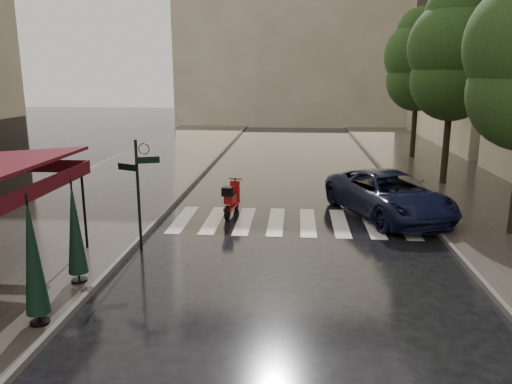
# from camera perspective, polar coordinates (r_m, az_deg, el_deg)

# --- Properties ---
(ground) EXTENTS (120.00, 120.00, 0.00)m
(ground) POSITION_cam_1_polar(r_m,az_deg,el_deg) (11.44, -11.63, -11.79)
(ground) COLOR black
(ground) RESTS_ON ground
(sidewalk_near) EXTENTS (6.00, 60.00, 0.12)m
(sidewalk_near) POSITION_cam_1_polar(r_m,az_deg,el_deg) (23.66, -14.13, 1.45)
(sidewalk_near) COLOR #38332D
(sidewalk_near) RESTS_ON ground
(sidewalk_far) EXTENTS (5.50, 60.00, 0.12)m
(sidewalk_far) POSITION_cam_1_polar(r_m,az_deg,el_deg) (23.54, 22.29, 0.78)
(sidewalk_far) COLOR #38332D
(sidewalk_far) RESTS_ON ground
(curb_near) EXTENTS (0.12, 60.00, 0.16)m
(curb_near) POSITION_cam_1_polar(r_m,az_deg,el_deg) (22.86, -6.87, 1.40)
(curb_near) COLOR #595651
(curb_near) RESTS_ON ground
(curb_far) EXTENTS (0.12, 60.00, 0.16)m
(curb_far) POSITION_cam_1_polar(r_m,az_deg,el_deg) (22.84, 15.59, 0.98)
(curb_far) COLOR #595651
(curb_far) RESTS_ON ground
(crosswalk) EXTENTS (7.85, 3.20, 0.01)m
(crosswalk) POSITION_cam_1_polar(r_m,az_deg,el_deg) (16.62, 4.12, -3.42)
(crosswalk) COLOR silver
(crosswalk) RESTS_ON ground
(signpost) EXTENTS (1.17, 0.29, 3.10)m
(signpost) POSITION_cam_1_polar(r_m,az_deg,el_deg) (13.91, -13.32, 0.68)
(signpost) COLOR black
(signpost) RESTS_ON ground
(haussmann_far) EXTENTS (8.00, 16.00, 18.50)m
(haussmann_far) POSITION_cam_1_polar(r_m,az_deg,el_deg) (38.59, 26.47, 18.75)
(haussmann_far) COLOR tan
(haussmann_far) RESTS_ON ground
(backdrop_building) EXTENTS (22.00, 6.00, 20.00)m
(backdrop_building) POSITION_cam_1_polar(r_m,az_deg,el_deg) (48.18, 4.80, 19.62)
(backdrop_building) COLOR tan
(backdrop_building) RESTS_ON ground
(tree_mid) EXTENTS (3.80, 3.80, 8.34)m
(tree_mid) POSITION_cam_1_polar(r_m,az_deg,el_deg) (22.84, 21.71, 14.49)
(tree_mid) COLOR black
(tree_mid) RESTS_ON sidewalk_far
(tree_far) EXTENTS (3.80, 3.80, 8.16)m
(tree_far) POSITION_cam_1_polar(r_m,az_deg,el_deg) (29.66, 18.11, 14.07)
(tree_far) COLOR black
(tree_far) RESTS_ON sidewalk_far
(scooter) EXTENTS (0.55, 1.78, 1.17)m
(scooter) POSITION_cam_1_polar(r_m,az_deg,el_deg) (17.24, -2.83, -0.92)
(scooter) COLOR black
(scooter) RESTS_ON ground
(parked_car) EXTENTS (4.39, 6.06, 1.53)m
(parked_car) POSITION_cam_1_polar(r_m,az_deg,el_deg) (17.62, 14.94, -0.30)
(parked_car) COLOR black
(parked_car) RESTS_ON ground
(parasol_front) EXTENTS (0.46, 0.46, 2.56)m
(parasol_front) POSITION_cam_1_polar(r_m,az_deg,el_deg) (10.26, -24.15, -6.69)
(parasol_front) COLOR black
(parasol_front) RESTS_ON sidewalk_near
(parasol_back) EXTENTS (0.44, 0.44, 2.38)m
(parasol_back) POSITION_cam_1_polar(r_m,az_deg,el_deg) (12.02, -19.99, -3.92)
(parasol_back) COLOR black
(parasol_back) RESTS_ON sidewalk_near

